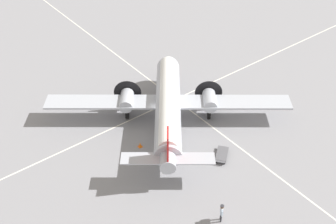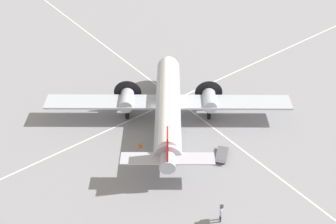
{
  "view_description": "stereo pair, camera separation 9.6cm",
  "coord_description": "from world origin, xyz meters",
  "px_view_note": "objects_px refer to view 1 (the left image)",
  "views": [
    {
      "loc": [
        -25.62,
        19.73,
        26.78
      ],
      "look_at": [
        0.0,
        0.0,
        1.58
      ],
      "focal_mm": 45.0,
      "sensor_mm": 36.0,
      "label": 1
    },
    {
      "loc": [
        -25.68,
        19.66,
        26.78
      ],
      "look_at": [
        0.0,
        0.0,
        1.58
      ],
      "focal_mm": 45.0,
      "sensor_mm": 36.0,
      "label": 2
    }
  ],
  "objects_px": {
    "airliner_main": "(168,102)",
    "baggage_cart": "(222,155)",
    "suitcase_upright_spare": "(206,160)",
    "traffic_cone": "(140,145)",
    "suitcase_near_door": "(203,160)",
    "crew_foreground": "(222,211)"
  },
  "relations": [
    {
      "from": "suitcase_near_door",
      "to": "traffic_cone",
      "type": "bearing_deg",
      "value": 33.75
    },
    {
      "from": "suitcase_upright_spare",
      "to": "traffic_cone",
      "type": "distance_m",
      "value": 6.29
    },
    {
      "from": "traffic_cone",
      "to": "airliner_main",
      "type": "bearing_deg",
      "value": -73.07
    },
    {
      "from": "baggage_cart",
      "to": "airliner_main",
      "type": "bearing_deg",
      "value": 58.12
    },
    {
      "from": "crew_foreground",
      "to": "suitcase_near_door",
      "type": "distance_m",
      "value": 6.62
    },
    {
      "from": "suitcase_near_door",
      "to": "suitcase_upright_spare",
      "type": "relative_size",
      "value": 1.0
    },
    {
      "from": "airliner_main",
      "to": "suitcase_upright_spare",
      "type": "bearing_deg",
      "value": -148.93
    },
    {
      "from": "suitcase_upright_spare",
      "to": "baggage_cart",
      "type": "xyz_separation_m",
      "value": [
        -0.46,
        -1.56,
        0.04
      ]
    },
    {
      "from": "airliner_main",
      "to": "suitcase_near_door",
      "type": "bearing_deg",
      "value": -150.42
    },
    {
      "from": "crew_foreground",
      "to": "traffic_cone",
      "type": "distance_m",
      "value": 10.82
    },
    {
      "from": "suitcase_near_door",
      "to": "baggage_cart",
      "type": "bearing_deg",
      "value": -108.55
    },
    {
      "from": "airliner_main",
      "to": "traffic_cone",
      "type": "distance_m",
      "value": 5.01
    },
    {
      "from": "crew_foreground",
      "to": "suitcase_upright_spare",
      "type": "bearing_deg",
      "value": -173.0
    },
    {
      "from": "baggage_cart",
      "to": "traffic_cone",
      "type": "bearing_deg",
      "value": 93.66
    },
    {
      "from": "airliner_main",
      "to": "traffic_cone",
      "type": "relative_size",
      "value": 40.65
    },
    {
      "from": "crew_foreground",
      "to": "airliner_main",
      "type": "bearing_deg",
      "value": -160.66
    },
    {
      "from": "airliner_main",
      "to": "baggage_cart",
      "type": "relative_size",
      "value": 8.87
    },
    {
      "from": "crew_foreground",
      "to": "suitcase_upright_spare",
      "type": "height_order",
      "value": "crew_foreground"
    },
    {
      "from": "airliner_main",
      "to": "crew_foreground",
      "type": "distance_m",
      "value": 12.86
    },
    {
      "from": "suitcase_near_door",
      "to": "crew_foreground",
      "type": "bearing_deg",
      "value": 150.41
    },
    {
      "from": "airliner_main",
      "to": "baggage_cart",
      "type": "bearing_deg",
      "value": -135.73
    },
    {
      "from": "crew_foreground",
      "to": "suitcase_near_door",
      "type": "bearing_deg",
      "value": -171.3
    }
  ]
}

